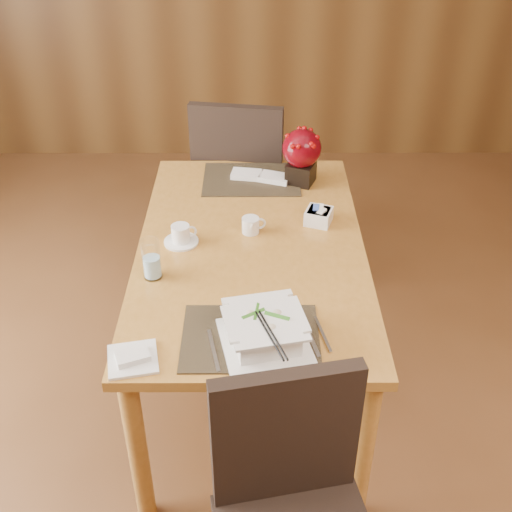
{
  "coord_description": "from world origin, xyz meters",
  "views": [
    {
      "loc": [
        0.01,
        -1.52,
        2.17
      ],
      "look_at": [
        0.02,
        0.35,
        0.87
      ],
      "focal_mm": 45.0,
      "sensor_mm": 36.0,
      "label": 1
    }
  ],
  "objects_px": {
    "creamer_jug": "(251,225)",
    "far_chair": "(241,178)",
    "near_chair": "(294,509)",
    "coffee_cup": "(181,235)",
    "water_glass": "(151,259)",
    "soup_setting": "(265,331)",
    "dining_table": "(251,265)",
    "berry_decor": "(302,153)",
    "sugar_caddy": "(319,216)",
    "bread_plate": "(133,359)"
  },
  "relations": [
    {
      "from": "dining_table",
      "to": "soup_setting",
      "type": "xyz_separation_m",
      "value": [
        0.05,
        -0.58,
        0.15
      ]
    },
    {
      "from": "water_glass",
      "to": "berry_decor",
      "type": "bearing_deg",
      "value": 51.21
    },
    {
      "from": "creamer_jug",
      "to": "bread_plate",
      "type": "distance_m",
      "value": 0.83
    },
    {
      "from": "near_chair",
      "to": "far_chair",
      "type": "relative_size",
      "value": 0.93
    },
    {
      "from": "dining_table",
      "to": "far_chair",
      "type": "height_order",
      "value": "far_chair"
    },
    {
      "from": "coffee_cup",
      "to": "sugar_caddy",
      "type": "bearing_deg",
      "value": 14.98
    },
    {
      "from": "dining_table",
      "to": "soup_setting",
      "type": "distance_m",
      "value": 0.6
    },
    {
      "from": "soup_setting",
      "to": "near_chair",
      "type": "bearing_deg",
      "value": -92.45
    },
    {
      "from": "creamer_jug",
      "to": "far_chair",
      "type": "xyz_separation_m",
      "value": [
        -0.05,
        0.8,
        -0.2
      ]
    },
    {
      "from": "coffee_cup",
      "to": "berry_decor",
      "type": "height_order",
      "value": "berry_decor"
    },
    {
      "from": "coffee_cup",
      "to": "berry_decor",
      "type": "bearing_deg",
      "value": 44.93
    },
    {
      "from": "water_glass",
      "to": "near_chair",
      "type": "relative_size",
      "value": 0.17
    },
    {
      "from": "creamer_jug",
      "to": "berry_decor",
      "type": "distance_m",
      "value": 0.5
    },
    {
      "from": "near_chair",
      "to": "sugar_caddy",
      "type": "bearing_deg",
      "value": 71.33
    },
    {
      "from": "near_chair",
      "to": "far_chair",
      "type": "height_order",
      "value": "far_chair"
    },
    {
      "from": "dining_table",
      "to": "bread_plate",
      "type": "height_order",
      "value": "bread_plate"
    },
    {
      "from": "sugar_caddy",
      "to": "berry_decor",
      "type": "bearing_deg",
      "value": 98.63
    },
    {
      "from": "bread_plate",
      "to": "coffee_cup",
      "type": "bearing_deg",
      "value": 82.36
    },
    {
      "from": "near_chair",
      "to": "far_chair",
      "type": "xyz_separation_m",
      "value": [
        -0.18,
        1.93,
        0.04
      ]
    },
    {
      "from": "creamer_jug",
      "to": "berry_decor",
      "type": "relative_size",
      "value": 0.35
    },
    {
      "from": "dining_table",
      "to": "bread_plate",
      "type": "bearing_deg",
      "value": -119.53
    },
    {
      "from": "creamer_jug",
      "to": "far_chair",
      "type": "bearing_deg",
      "value": 82.22
    },
    {
      "from": "dining_table",
      "to": "coffee_cup",
      "type": "distance_m",
      "value": 0.31
    },
    {
      "from": "dining_table",
      "to": "near_chair",
      "type": "distance_m",
      "value": 1.05
    },
    {
      "from": "bread_plate",
      "to": "near_chair",
      "type": "height_order",
      "value": "near_chair"
    },
    {
      "from": "dining_table",
      "to": "near_chair",
      "type": "relative_size",
      "value": 1.56
    },
    {
      "from": "creamer_jug",
      "to": "near_chair",
      "type": "height_order",
      "value": "near_chair"
    },
    {
      "from": "soup_setting",
      "to": "far_chair",
      "type": "xyz_separation_m",
      "value": [
        -0.1,
        1.47,
        -0.23
      ]
    },
    {
      "from": "berry_decor",
      "to": "near_chair",
      "type": "distance_m",
      "value": 1.61
    },
    {
      "from": "dining_table",
      "to": "soup_setting",
      "type": "bearing_deg",
      "value": -85.46
    },
    {
      "from": "berry_decor",
      "to": "water_glass",
      "type": "bearing_deg",
      "value": -128.79
    },
    {
      "from": "coffee_cup",
      "to": "water_glass",
      "type": "bearing_deg",
      "value": -109.94
    },
    {
      "from": "soup_setting",
      "to": "creamer_jug",
      "type": "xyz_separation_m",
      "value": [
        -0.05,
        0.67,
        -0.02
      ]
    },
    {
      "from": "coffee_cup",
      "to": "soup_setting",
      "type": "bearing_deg",
      "value": -61.42
    },
    {
      "from": "soup_setting",
      "to": "creamer_jug",
      "type": "relative_size",
      "value": 3.56
    },
    {
      "from": "dining_table",
      "to": "sugar_caddy",
      "type": "relative_size",
      "value": 14.58
    },
    {
      "from": "coffee_cup",
      "to": "creamer_jug",
      "type": "relative_size",
      "value": 1.51
    },
    {
      "from": "near_chair",
      "to": "creamer_jug",
      "type": "bearing_deg",
      "value": 85.15
    },
    {
      "from": "creamer_jug",
      "to": "water_glass",
      "type": "bearing_deg",
      "value": -151.33
    },
    {
      "from": "creamer_jug",
      "to": "bread_plate",
      "type": "relative_size",
      "value": 0.6
    },
    {
      "from": "dining_table",
      "to": "far_chair",
      "type": "xyz_separation_m",
      "value": [
        -0.06,
        0.89,
        -0.07
      ]
    },
    {
      "from": "water_glass",
      "to": "far_chair",
      "type": "bearing_deg",
      "value": 74.45
    },
    {
      "from": "berry_decor",
      "to": "creamer_jug",
      "type": "bearing_deg",
      "value": -118.21
    },
    {
      "from": "bread_plate",
      "to": "water_glass",
      "type": "bearing_deg",
      "value": 89.08
    },
    {
      "from": "water_glass",
      "to": "near_chair",
      "type": "height_order",
      "value": "near_chair"
    },
    {
      "from": "water_glass",
      "to": "sugar_caddy",
      "type": "xyz_separation_m",
      "value": [
        0.64,
        0.38,
        -0.05
      ]
    },
    {
      "from": "coffee_cup",
      "to": "sugar_caddy",
      "type": "height_order",
      "value": "coffee_cup"
    },
    {
      "from": "creamer_jug",
      "to": "far_chair",
      "type": "height_order",
      "value": "far_chair"
    },
    {
      "from": "sugar_caddy",
      "to": "near_chair",
      "type": "height_order",
      "value": "near_chair"
    },
    {
      "from": "coffee_cup",
      "to": "water_glass",
      "type": "xyz_separation_m",
      "value": [
        -0.08,
        -0.23,
        0.05
      ]
    }
  ]
}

